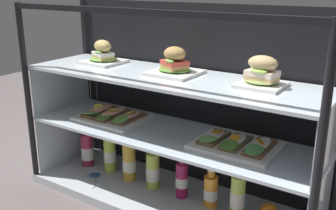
% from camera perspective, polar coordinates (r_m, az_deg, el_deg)
% --- Properties ---
extents(ground_plane, '(6.00, 6.00, 0.02)m').
position_cam_1_polar(ground_plane, '(1.96, 0.00, -14.08)').
color(ground_plane, '#615756').
rests_on(ground_plane, ground).
extents(case_base_deck, '(1.42, 0.44, 0.04)m').
position_cam_1_polar(case_base_deck, '(1.94, 0.00, -13.29)').
color(case_base_deck, '#B5BCC2').
rests_on(case_base_deck, ground).
extents(case_frame, '(1.42, 0.44, 0.92)m').
position_cam_1_polar(case_frame, '(1.86, 2.41, 1.41)').
color(case_frame, black).
rests_on(case_frame, ground).
extents(riser_lower_tier, '(1.36, 0.38, 0.30)m').
position_cam_1_polar(riser_lower_tier, '(1.86, 0.00, -8.74)').
color(riser_lower_tier, silver).
rests_on(riser_lower_tier, case_base_deck).
extents(shelf_lower_glass, '(1.38, 0.40, 0.01)m').
position_cam_1_polar(shelf_lower_glass, '(1.79, 0.00, -4.23)').
color(shelf_lower_glass, silver).
rests_on(shelf_lower_glass, riser_lower_tier).
extents(riser_upper_tier, '(1.36, 0.38, 0.25)m').
position_cam_1_polar(riser_upper_tier, '(1.75, 0.00, -0.21)').
color(riser_upper_tier, silver).
rests_on(riser_upper_tier, shelf_lower_glass).
extents(shelf_upper_glass, '(1.38, 0.40, 0.01)m').
position_cam_1_polar(shelf_upper_glass, '(1.71, 0.00, 3.99)').
color(shelf_upper_glass, silver).
rests_on(shelf_upper_glass, riser_upper_tier).
extents(plated_roll_sandwich_center, '(0.19, 0.19, 0.12)m').
position_cam_1_polar(plated_roll_sandwich_center, '(2.00, -9.33, 7.09)').
color(plated_roll_sandwich_center, white).
rests_on(plated_roll_sandwich_center, shelf_upper_glass).
extents(plated_roll_sandwich_far_right, '(0.21, 0.21, 0.12)m').
position_cam_1_polar(plated_roll_sandwich_far_right, '(1.73, 0.96, 5.83)').
color(plated_roll_sandwich_far_right, white).
rests_on(plated_roll_sandwich_far_right, shelf_upper_glass).
extents(plated_roll_sandwich_left_of_center, '(0.17, 0.17, 0.12)m').
position_cam_1_polar(plated_roll_sandwich_left_of_center, '(1.56, 13.36, 4.27)').
color(plated_roll_sandwich_left_of_center, white).
rests_on(plated_roll_sandwich_left_of_center, shelf_upper_glass).
extents(open_sandwich_tray_near_right_corner, '(0.34, 0.27, 0.06)m').
position_cam_1_polar(open_sandwich_tray_near_right_corner, '(1.97, -7.96, -1.53)').
color(open_sandwich_tray_near_right_corner, white).
rests_on(open_sandwich_tray_near_right_corner, shelf_lower_glass).
extents(open_sandwich_tray_far_left, '(0.34, 0.27, 0.06)m').
position_cam_1_polar(open_sandwich_tray_far_left, '(1.65, 9.79, -5.55)').
color(open_sandwich_tray_far_left, white).
rests_on(open_sandwich_tray_far_left, shelf_lower_glass).
extents(juice_bottle_front_right_end, '(0.07, 0.07, 0.23)m').
position_cam_1_polar(juice_bottle_front_right_end, '(2.22, -11.52, -6.30)').
color(juice_bottle_front_right_end, '#9F2347').
rests_on(juice_bottle_front_right_end, case_base_deck).
extents(juice_bottle_front_second, '(0.06, 0.06, 0.23)m').
position_cam_1_polar(juice_bottle_front_second, '(2.13, -8.35, -6.93)').
color(juice_bottle_front_second, '#BCD946').
rests_on(juice_bottle_front_second, case_base_deck).
extents(juice_bottle_back_left, '(0.07, 0.07, 0.24)m').
position_cam_1_polar(juice_bottle_back_left, '(2.03, -5.59, -8.11)').
color(juice_bottle_back_left, gold).
rests_on(juice_bottle_back_left, case_base_deck).
extents(juice_bottle_front_middle, '(0.07, 0.07, 0.24)m').
position_cam_1_polar(juice_bottle_front_middle, '(1.95, -2.19, -9.36)').
color(juice_bottle_front_middle, '#B9CC4B').
rests_on(juice_bottle_front_middle, case_base_deck).
extents(juice_bottle_tucked_behind, '(0.06, 0.06, 0.22)m').
position_cam_1_polar(juice_bottle_tucked_behind, '(1.87, 1.99, -10.61)').
color(juice_bottle_tucked_behind, '#991A49').
rests_on(juice_bottle_tucked_behind, case_base_deck).
extents(juice_bottle_back_right, '(0.07, 0.07, 0.19)m').
position_cam_1_polar(juice_bottle_back_right, '(1.82, 6.18, -12.15)').
color(juice_bottle_back_right, orange).
rests_on(juice_bottle_back_right, case_base_deck).
extents(juice_bottle_back_center, '(0.06, 0.06, 0.25)m').
position_cam_1_polar(juice_bottle_back_center, '(1.74, 10.04, -12.79)').
color(juice_bottle_back_center, '#B8D250').
rests_on(juice_bottle_back_center, case_base_deck).
extents(kitchen_scissors, '(0.14, 0.14, 0.01)m').
position_cam_1_polar(kitchen_scissors, '(2.11, -10.44, -10.08)').
color(kitchen_scissors, silver).
rests_on(kitchen_scissors, case_base_deck).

